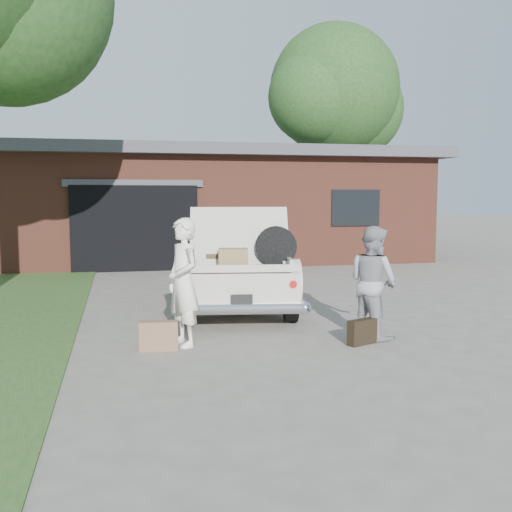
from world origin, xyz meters
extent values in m
plane|color=gray|center=(0.00, 0.00, 0.00)|extent=(90.00, 90.00, 0.00)
cube|color=brown|center=(1.00, 11.50, 1.50)|extent=(12.00, 7.00, 3.00)
cube|color=#4C4C51|center=(1.00, 11.50, 3.15)|extent=(12.80, 7.80, 0.30)
cube|color=black|center=(-1.50, 8.05, 1.10)|extent=(3.20, 0.30, 2.20)
cube|color=#4C4C51|center=(-1.50, 7.98, 2.25)|extent=(3.50, 0.12, 0.18)
cube|color=black|center=(4.50, 7.98, 1.60)|extent=(1.40, 0.08, 1.00)
cylinder|color=#38281E|center=(7.21, 17.21, 2.58)|extent=(0.44, 0.44, 5.15)
sphere|color=#385C26|center=(7.21, 17.21, 6.44)|extent=(5.53, 5.53, 5.53)
sphere|color=#385C26|center=(8.45, 17.77, 5.71)|extent=(4.15, 4.15, 4.15)
sphere|color=#385C26|center=(6.10, 16.52, 5.98)|extent=(3.87, 3.87, 3.87)
cube|color=beige|center=(0.14, 2.81, 0.56)|extent=(2.38, 4.69, 0.58)
cube|color=#B9AFA3|center=(0.18, 3.07, 1.07)|extent=(1.74, 2.00, 0.47)
cube|color=black|center=(0.32, 3.91, 1.06)|extent=(1.38, 0.29, 0.39)
cube|color=black|center=(0.05, 2.23, 1.06)|extent=(1.38, 0.29, 0.39)
cylinder|color=black|center=(-0.87, 1.43, 0.30)|extent=(0.29, 0.61, 0.59)
cylinder|color=black|center=(0.68, 1.18, 0.30)|extent=(0.29, 0.61, 0.59)
cylinder|color=black|center=(-0.40, 4.44, 0.30)|extent=(0.29, 0.61, 0.59)
cylinder|color=black|center=(1.16, 4.19, 0.30)|extent=(0.29, 0.61, 0.59)
cylinder|color=silver|center=(-0.22, 0.55, 0.36)|extent=(1.84, 0.45, 0.16)
cylinder|color=#A5140F|center=(-0.93, 0.73, 0.70)|extent=(0.12, 0.11, 0.11)
cylinder|color=#A5140F|center=(0.52, 0.50, 0.70)|extent=(0.12, 0.11, 0.11)
cube|color=black|center=(-0.22, 0.54, 0.49)|extent=(0.30, 0.07, 0.15)
cube|color=black|center=(-0.12, 1.13, 0.87)|extent=(1.53, 1.19, 0.04)
cube|color=beige|center=(-0.83, 1.24, 0.96)|extent=(0.21, 0.98, 0.16)
cube|color=beige|center=(0.58, 1.02, 0.96)|extent=(0.21, 0.98, 0.16)
cube|color=beige|center=(-0.20, 0.64, 0.92)|extent=(1.42, 0.28, 0.11)
cube|color=beige|center=(-0.09, 1.35, 1.32)|extent=(1.58, 0.80, 0.89)
cube|color=#513C22|center=(-0.30, 1.36, 0.98)|extent=(0.65, 0.48, 0.19)
cube|color=#957A4C|center=(-0.26, 0.95, 1.03)|extent=(0.47, 0.34, 0.30)
cube|color=black|center=(0.03, 1.34, 0.98)|extent=(0.64, 0.47, 0.18)
cylinder|color=black|center=(0.40, 1.00, 1.19)|extent=(0.63, 0.24, 0.61)
imported|color=white|center=(-1.08, 0.09, 0.83)|extent=(0.59, 0.71, 1.67)
imported|color=gray|center=(1.50, -0.05, 0.77)|extent=(0.82, 0.92, 1.54)
cube|color=#896046|center=(-1.42, -0.10, 0.19)|extent=(0.50, 0.21, 0.37)
cube|color=black|center=(1.21, -0.38, 0.17)|extent=(0.45, 0.30, 0.33)
camera|label=1|loc=(-1.86, -7.60, 1.97)|focal=42.00mm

